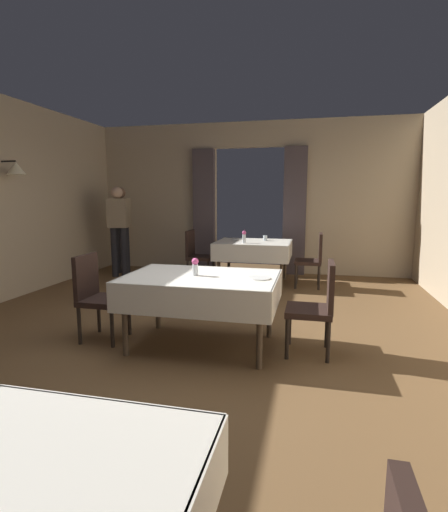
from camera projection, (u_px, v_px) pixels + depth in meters
ground at (183, 346)px, 4.02m from camera, size 10.08×10.08×0.00m
wall_back at (249, 198)px, 7.81m from camera, size 6.40×0.27×3.00m
dining_table_mid at (201, 284)px, 3.94m from camera, size 1.55×1.05×0.75m
dining_table_far at (253, 247)px, 6.86m from camera, size 1.31×1.05×0.75m
chair_mid_left at (97, 293)px, 4.16m from camera, size 0.44×0.44×0.93m
chair_mid_right at (317, 303)px, 3.75m from camera, size 0.44×0.44×0.93m
chair_far_right at (313, 257)px, 6.55m from camera, size 0.44×0.44×0.93m
chair_far_left at (196, 253)px, 7.04m from camera, size 0.45×0.44×0.93m
flower_vase_mid at (195, 266)px, 3.91m from camera, size 0.07×0.07×0.18m
plate_mid_b at (260, 278)px, 3.77m from camera, size 0.21×0.21×0.01m
flower_vase_far at (244, 236)px, 6.59m from camera, size 0.07×0.07×0.21m
plate_far_b at (237, 239)px, 7.15m from camera, size 0.19×0.19×0.01m
glass_far_c at (265, 238)px, 6.96m from camera, size 0.08×0.08×0.09m
person_waiter_by_doorway at (121, 222)px, 7.68m from camera, size 0.40×0.30×1.72m
person_diner_standing_aside at (118, 224)px, 7.33m from camera, size 0.40×0.30×1.72m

